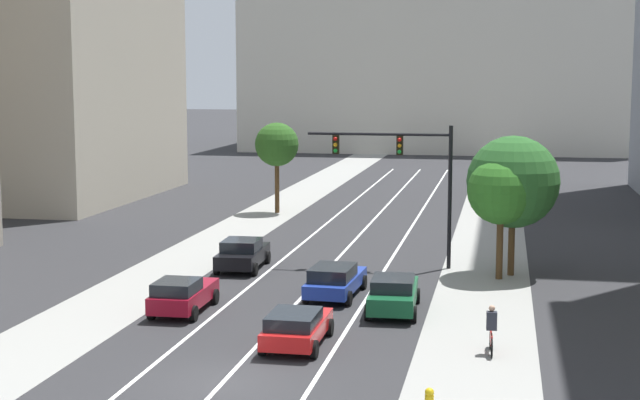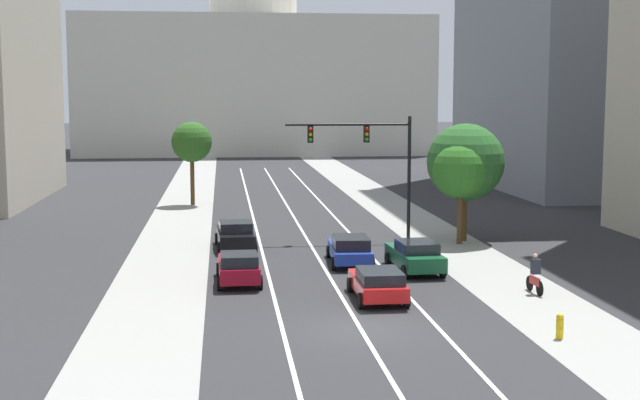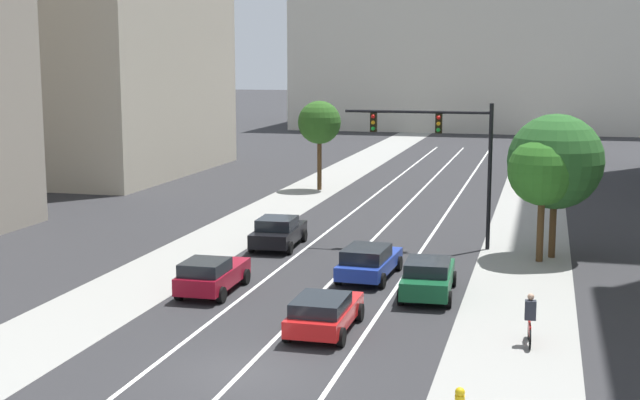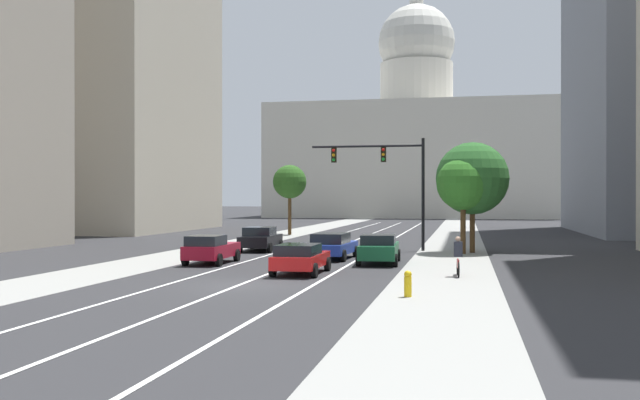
{
  "view_description": "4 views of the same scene",
  "coord_description": "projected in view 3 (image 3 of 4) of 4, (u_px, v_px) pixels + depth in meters",
  "views": [
    {
      "loc": [
        8.54,
        -27.67,
        9.58
      ],
      "look_at": [
        -0.74,
        19.68,
        3.26
      ],
      "focal_mm": 53.03,
      "sensor_mm": 36.0,
      "label": 1
    },
    {
      "loc": [
        -4.88,
        -30.06,
        8.37
      ],
      "look_at": [
        0.96,
        21.6,
        2.1
      ],
      "focal_mm": 48.73,
      "sensor_mm": 36.0,
      "label": 2
    },
    {
      "loc": [
        8.54,
        -23.67,
        9.24
      ],
      "look_at": [
        -2.49,
        18.83,
        2.21
      ],
      "focal_mm": 49.18,
      "sensor_mm": 36.0,
      "label": 3
    },
    {
      "loc": [
        8.54,
        -26.13,
        3.38
      ],
      "look_at": [
        0.03,
        15.38,
        3.25
      ],
      "focal_mm": 39.79,
      "sensor_mm": 36.0,
      "label": 4
    }
  ],
  "objects": [
    {
      "name": "car_crimson",
      "position": [
        212.0,
        274.0,
        34.96
      ],
      "size": [
        2.02,
        4.35,
        1.49
      ],
      "rotation": [
        0.0,
        0.0,
        1.59
      ],
      "color": "maroon",
      "rests_on": "ground"
    },
    {
      "name": "lane_stripe_right",
      "position": [
        438.0,
        225.0,
        49.39
      ],
      "size": [
        0.16,
        90.0,
        0.01
      ],
      "primitive_type": "cube",
      "color": "white",
      "rests_on": "ground"
    },
    {
      "name": "capitol_building",
      "position": [
        487.0,
        39.0,
        121.11
      ],
      "size": [
        49.93,
        26.26,
        38.91
      ],
      "color": "beige",
      "rests_on": "ground"
    },
    {
      "name": "cyclist",
      "position": [
        530.0,
        320.0,
        28.61
      ],
      "size": [
        0.38,
        1.7,
        1.72
      ],
      "rotation": [
        0.0,
        0.0,
        1.63
      ],
      "color": "black",
      "rests_on": "ground"
    },
    {
      "name": "ground_plane",
      "position": [
        425.0,
        187.0,
        64.43
      ],
      "size": [
        400.0,
        400.0,
        0.0
      ],
      "primitive_type": "plane",
      "color": "#2B2B2D"
    },
    {
      "name": "sidewalk_right",
      "position": [
        532.0,
        202.0,
        57.73
      ],
      "size": [
        4.25,
        130.0,
        0.01
      ],
      "primitive_type": "cube",
      "color": "gray",
      "rests_on": "ground"
    },
    {
      "name": "car_black",
      "position": [
        278.0,
        232.0,
        43.55
      ],
      "size": [
        2.29,
        4.63,
        1.54
      ],
      "rotation": [
        0.0,
        0.0,
        1.62
      ],
      "color": "black",
      "rests_on": "ground"
    },
    {
      "name": "lane_stripe_left",
      "position": [
        341.0,
        221.0,
        50.79
      ],
      "size": [
        0.16,
        90.0,
        0.01
      ],
      "primitive_type": "cube",
      "color": "white",
      "rests_on": "ground"
    },
    {
      "name": "traffic_signal_mast",
      "position": [
        445.0,
        144.0,
        42.91
      ],
      "size": [
        7.32,
        0.39,
        7.18
      ],
      "color": "black",
      "rests_on": "ground"
    },
    {
      "name": "street_tree_near_right",
      "position": [
        555.0,
        162.0,
        40.7
      ],
      "size": [
        4.45,
        4.45,
        6.8
      ],
      "color": "#51381E",
      "rests_on": "ground"
    },
    {
      "name": "car_blue",
      "position": [
        369.0,
        261.0,
        37.33
      ],
      "size": [
        2.26,
        4.85,
        1.45
      ],
      "rotation": [
        0.0,
        0.0,
        1.52
      ],
      "color": "#1E389E",
      "rests_on": "ground"
    },
    {
      "name": "street_tree_mid_left",
      "position": [
        319.0,
        123.0,
        62.28
      ],
      "size": [
        3.08,
        3.08,
        6.39
      ],
      "color": "#51381E",
      "rests_on": "ground"
    },
    {
      "name": "street_tree_mid_right",
      "position": [
        543.0,
        171.0,
        39.95
      ],
      "size": [
        3.18,
        3.18,
        5.83
      ],
      "color": "#51381E",
      "rests_on": "ground"
    },
    {
      "name": "lane_stripe_center",
      "position": [
        389.0,
        223.0,
        50.09
      ],
      "size": [
        0.16,
        90.0,
        0.01
      ],
      "primitive_type": "cube",
      "color": "white",
      "rests_on": "ground"
    },
    {
      "name": "car_red",
      "position": [
        324.0,
        312.0,
        29.89
      ],
      "size": [
        2.04,
        4.31,
        1.35
      ],
      "rotation": [
        0.0,
        0.0,
        1.57
      ],
      "color": "red",
      "rests_on": "ground"
    },
    {
      "name": "sidewalk_left",
      "position": [
        305.0,
        193.0,
        61.57
      ],
      "size": [
        4.25,
        130.0,
        0.01
      ],
      "primitive_type": "cube",
      "color": "gray",
      "rests_on": "ground"
    },
    {
      "name": "car_green",
      "position": [
        428.0,
        277.0,
        34.57
      ],
      "size": [
        2.23,
        4.8,
        1.51
      ],
      "rotation": [
        0.0,
        0.0,
        1.62
      ],
      "color": "#14512D",
      "rests_on": "ground"
    }
  ]
}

